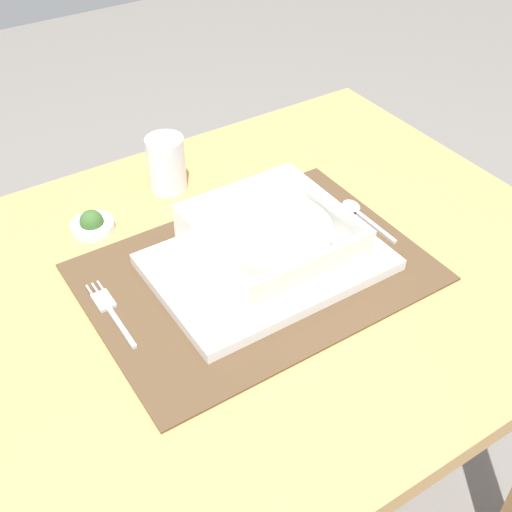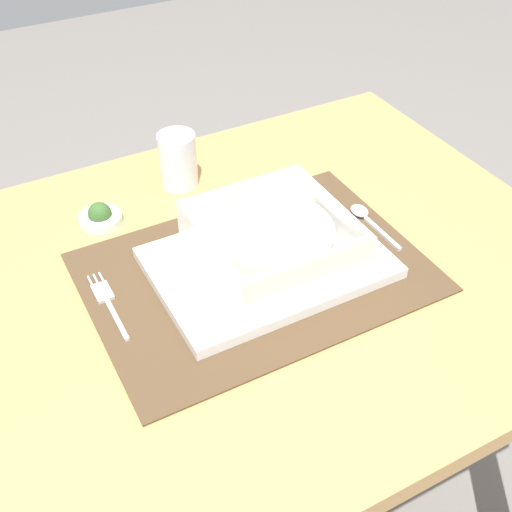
# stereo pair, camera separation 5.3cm
# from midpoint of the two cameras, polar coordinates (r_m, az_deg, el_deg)

# --- Properties ---
(dining_table) EXTENTS (0.91, 0.72, 0.73)m
(dining_table) POSITION_cam_midpoint_polar(r_m,az_deg,el_deg) (0.97, -1.85, -6.12)
(dining_table) COLOR #B2844C
(dining_table) RESTS_ON ground
(placemat) EXTENTS (0.45, 0.32, 0.00)m
(placemat) POSITION_cam_midpoint_polar(r_m,az_deg,el_deg) (0.89, -1.72, -1.44)
(placemat) COLOR #4C3823
(placemat) RESTS_ON dining_table
(serving_plate) EXTENTS (0.31, 0.21, 0.02)m
(serving_plate) POSITION_cam_midpoint_polar(r_m,az_deg,el_deg) (0.89, -0.73, -0.57)
(serving_plate) COLOR white
(serving_plate) RESTS_ON placemat
(porridge_bowl) EXTENTS (0.19, 0.19, 0.06)m
(porridge_bowl) POSITION_cam_midpoint_polar(r_m,az_deg,el_deg) (0.88, -0.40, 1.49)
(porridge_bowl) COLOR white
(porridge_bowl) RESTS_ON serving_plate
(fork) EXTENTS (0.02, 0.13, 0.00)m
(fork) POSITION_cam_midpoint_polar(r_m,az_deg,el_deg) (0.86, -14.44, -4.50)
(fork) COLOR silver
(fork) RESTS_ON placemat
(spoon) EXTENTS (0.02, 0.12, 0.01)m
(spoon) POSITION_cam_midpoint_polar(r_m,az_deg,el_deg) (0.99, 7.21, 3.92)
(spoon) COLOR silver
(spoon) RESTS_ON placemat
(butter_knife) EXTENTS (0.01, 0.15, 0.01)m
(butter_knife) POSITION_cam_midpoint_polar(r_m,az_deg,el_deg) (0.96, 7.07, 2.27)
(butter_knife) COLOR black
(butter_knife) RESTS_ON placemat
(drinking_glass) EXTENTS (0.06, 0.06, 0.09)m
(drinking_glass) POSITION_cam_midpoint_polar(r_m,az_deg,el_deg) (1.04, -9.25, 7.69)
(drinking_glass) COLOR white
(drinking_glass) RESTS_ON dining_table
(condiment_saucer) EXTENTS (0.06, 0.06, 0.04)m
(condiment_saucer) POSITION_cam_midpoint_polar(r_m,az_deg,el_deg) (0.99, -15.58, 2.65)
(condiment_saucer) COLOR white
(condiment_saucer) RESTS_ON dining_table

